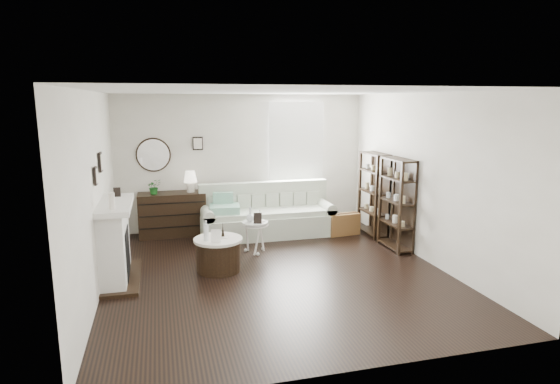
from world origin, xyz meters
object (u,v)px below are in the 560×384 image
object	(u,v)px
sofa	(267,218)
dresser	(172,214)
drum_table	(218,254)
pedestal_table	(255,224)

from	to	relation	value
sofa	dresser	xyz separation A→B (m)	(-1.79, 0.39, 0.09)
sofa	drum_table	xyz separation A→B (m)	(-1.17, -1.76, -0.07)
sofa	pedestal_table	distance (m)	1.16
drum_table	pedestal_table	bearing A→B (deg)	44.33
pedestal_table	sofa	bearing A→B (deg)	66.93
sofa	dresser	world-z (taller)	sofa
drum_table	pedestal_table	xyz separation A→B (m)	(0.72, 0.70, 0.24)
sofa	pedestal_table	world-z (taller)	sofa
dresser	pedestal_table	size ratio (longest dim) A/B	2.30
dresser	sofa	bearing A→B (deg)	-12.33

